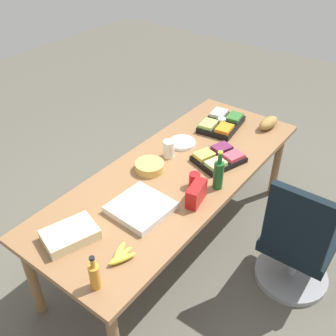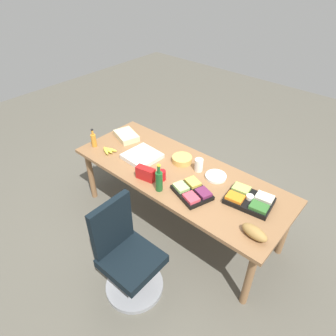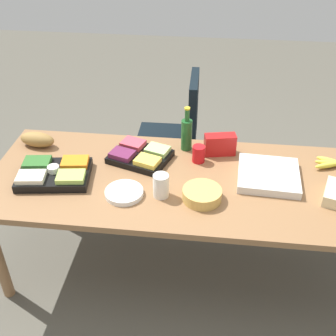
{
  "view_description": "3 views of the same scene",
  "coord_description": "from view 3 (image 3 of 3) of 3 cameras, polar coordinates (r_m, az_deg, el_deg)",
  "views": [
    {
      "loc": [
        -1.93,
        -1.38,
        2.52
      ],
      "look_at": [
        -0.07,
        0.02,
        0.82
      ],
      "focal_mm": 41.96,
      "sensor_mm": 36.0,
      "label": 1
    },
    {
      "loc": [
        1.59,
        -2.0,
        2.72
      ],
      "look_at": [
        -0.07,
        -0.09,
        0.82
      ],
      "focal_mm": 32.29,
      "sensor_mm": 36.0,
      "label": 2
    },
    {
      "loc": [
        -0.12,
        2.02,
        2.26
      ],
      "look_at": [
        0.12,
        0.0,
        0.83
      ],
      "focal_mm": 44.8,
      "sensor_mm": 36.0,
      "label": 3
    }
  ],
  "objects": [
    {
      "name": "ground_plane",
      "position": [
        3.03,
        2.24,
        -12.98
      ],
      "size": [
        10.0,
        10.0,
        0.0
      ],
      "primitive_type": "plane",
      "color": "#575449"
    },
    {
      "name": "conference_table",
      "position": [
        2.57,
        2.58,
        -2.83
      ],
      "size": [
        2.42,
        0.94,
        0.75
      ],
      "color": "olive",
      "rests_on": "ground"
    },
    {
      "name": "office_chair",
      "position": [
        3.53,
        0.66,
        2.99
      ],
      "size": [
        0.56,
        0.56,
        1.0
      ],
      "color": "gray",
      "rests_on": "ground"
    },
    {
      "name": "fruit_platter",
      "position": [
        2.69,
        -3.81,
        1.76
      ],
      "size": [
        0.43,
        0.38,
        0.07
      ],
      "color": "black",
      "rests_on": "conference_table"
    },
    {
      "name": "veggie_tray",
      "position": [
        2.61,
        -15.22,
        -0.69
      ],
      "size": [
        0.46,
        0.35,
        0.09
      ],
      "color": "black",
      "rests_on": "conference_table"
    },
    {
      "name": "pizza_box",
      "position": [
        2.59,
        13.51,
        -0.96
      ],
      "size": [
        0.38,
        0.38,
        0.05
      ],
      "primitive_type": "cube",
      "rotation": [
        0.0,
        0.0,
        -0.06
      ],
      "color": "silver",
      "rests_on": "conference_table"
    },
    {
      "name": "chip_bowl",
      "position": [
        2.37,
        4.65,
        -3.61
      ],
      "size": [
        0.27,
        0.27,
        0.07
      ],
      "primitive_type": "cylinder",
      "rotation": [
        0.0,
        0.0,
        0.26
      ],
      "color": "#D6A953",
      "rests_on": "conference_table"
    },
    {
      "name": "banana_bunch",
      "position": [
        2.81,
        21.05,
        0.63
      ],
      "size": [
        0.2,
        0.15,
        0.04
      ],
      "color": "yellow",
      "rests_on": "conference_table"
    },
    {
      "name": "bread_loaf",
      "position": [
        2.94,
        -17.36,
        3.72
      ],
      "size": [
        0.25,
        0.14,
        0.1
      ],
      "primitive_type": "ellipsoid",
      "rotation": [
        0.0,
        0.0,
        -0.12
      ],
      "color": "olive",
      "rests_on": "conference_table"
    },
    {
      "name": "chip_bag_red",
      "position": [
        2.74,
        7.08,
        3.18
      ],
      "size": [
        0.21,
        0.12,
        0.14
      ],
      "primitive_type": "cube",
      "rotation": [
        0.0,
        0.0,
        0.2
      ],
      "color": "#B51818",
      "rests_on": "conference_table"
    },
    {
      "name": "paper_plate_stack",
      "position": [
        2.41,
        -5.99,
        -3.36
      ],
      "size": [
        0.24,
        0.24,
        0.03
      ],
      "primitive_type": "cylinder",
      "rotation": [
        0.0,
        0.0,
        0.08
      ],
      "color": "white",
      "rests_on": "conference_table"
    },
    {
      "name": "mayo_jar",
      "position": [
        2.36,
        -0.97,
        -2.41
      ],
      "size": [
        0.09,
        0.09,
        0.14
      ],
      "primitive_type": "cylinder",
      "rotation": [
        0.0,
        0.0,
        -0.06
      ],
      "color": "white",
      "rests_on": "conference_table"
    },
    {
      "name": "wine_bottle",
      "position": [
        2.75,
        2.55,
        4.72
      ],
      "size": [
        0.08,
        0.08,
        0.31
      ],
      "color": "#1C5424",
      "rests_on": "conference_table"
    },
    {
      "name": "red_solo_cup",
      "position": [
        2.66,
        4.18,
        1.93
      ],
      "size": [
        0.08,
        0.08,
        0.11
      ],
      "primitive_type": "cylinder",
      "rotation": [
        0.0,
        0.0,
        -0.02
      ],
      "color": "red",
      "rests_on": "conference_table"
    }
  ]
}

